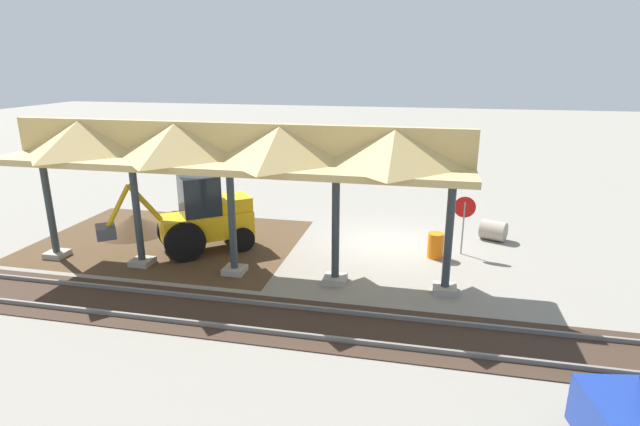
{
  "coord_description": "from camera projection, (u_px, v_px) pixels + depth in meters",
  "views": [
    {
      "loc": [
        -1.24,
        17.91,
        6.65
      ],
      "look_at": [
        2.28,
        1.68,
        1.6
      ],
      "focal_mm": 28.0,
      "sensor_mm": 36.0,
      "label": 1
    }
  ],
  "objects": [
    {
      "name": "rail_tracks",
      "position": [
        367.0,
        330.0,
        12.86
      ],
      "size": [
        60.0,
        2.58,
        0.15
      ],
      "color": "slate",
      "rests_on": "ground"
    },
    {
      "name": "dirt_work_zone",
      "position": [
        169.0,
        241.0,
        19.33
      ],
      "size": [
        9.81,
        7.0,
        0.01
      ],
      "primitive_type": "cube",
      "color": "#4C3823",
      "rests_on": "ground"
    },
    {
      "name": "ground_plane",
      "position": [
        388.0,
        244.0,
        18.93
      ],
      "size": [
        120.0,
        120.0,
        0.0
      ],
      "primitive_type": "plane",
      "color": "gray"
    },
    {
      "name": "stop_sign",
      "position": [
        464.0,
        213.0,
        17.58
      ],
      "size": [
        0.76,
        0.06,
        2.13
      ],
      "color": "gray",
      "rests_on": "ground"
    },
    {
      "name": "backhoe",
      "position": [
        202.0,
        218.0,
        17.95
      ],
      "size": [
        4.83,
        4.19,
        2.82
      ],
      "color": "#EAB214",
      "rests_on": "ground"
    },
    {
      "name": "traffic_barrel",
      "position": [
        435.0,
        245.0,
        17.57
      ],
      "size": [
        0.56,
        0.56,
        0.9
      ],
      "primitive_type": "cylinder",
      "color": "orange",
      "rests_on": "ground"
    },
    {
      "name": "dirt_mound",
      "position": [
        134.0,
        232.0,
        20.28
      ],
      "size": [
        5.67,
        5.67,
        1.48
      ],
      "primitive_type": "cone",
      "color": "#4C3823",
      "rests_on": "ground"
    },
    {
      "name": "concrete_pipe",
      "position": [
        493.0,
        230.0,
        19.33
      ],
      "size": [
        1.14,
        1.06,
        0.76
      ],
      "color": "#9E9384",
      "rests_on": "ground"
    },
    {
      "name": "platform_canopy",
      "position": [
        228.0,
        147.0,
        15.18
      ],
      "size": [
        14.62,
        3.2,
        4.9
      ],
      "color": "#9E998E",
      "rests_on": "ground"
    }
  ]
}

